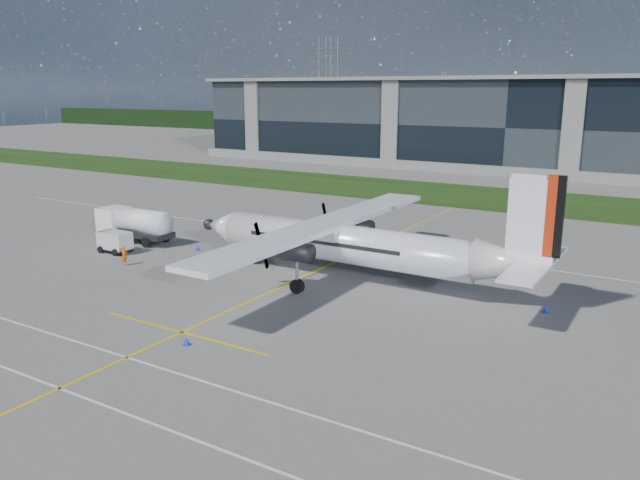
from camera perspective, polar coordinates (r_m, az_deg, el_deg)
name	(u,v)px	position (r m, az deg, el deg)	size (l,w,h in m)	color
ground	(433,204)	(76.37, 10.26, 3.26)	(400.00, 400.00, 0.00)	slate
grass_strip	(455,195)	(83.78, 12.26, 4.08)	(400.00, 18.00, 0.04)	#1A360E
terminal_building	(521,125)	(113.59, 17.93, 9.96)	(120.00, 20.00, 15.00)	black
tree_line	(580,132)	(172.62, 22.68, 9.10)	(400.00, 6.00, 6.00)	black
pylon_west	(328,85)	(209.55, 0.75, 14.02)	(9.00, 4.60, 30.00)	gray
yellow_taxiway_centerline	(326,266)	(48.67, 0.58, -2.40)	(0.20, 70.00, 0.01)	yellow
white_lane_line	(20,373)	(34.20, -25.74, -10.93)	(90.00, 0.15, 0.01)	white
turboprop_aircraft	(355,223)	(43.88, 3.25, 1.57)	(27.62, 28.64, 8.59)	white
fuel_tanker_truck	(130,224)	(59.17, -16.95, 1.40)	(8.14, 2.64, 3.05)	white
baggage_tug	(115,242)	(55.33, -18.24, -0.19)	(2.97, 1.78, 1.78)	silver
ground_crew_person	(124,254)	(51.08, -17.46, -1.24)	(0.73, 0.52, 1.78)	#F25907
safety_cone_nose_stbd	(225,250)	(53.11, -8.71, -0.92)	(0.36, 0.36, 0.50)	#0C2ECC
safety_cone_fwd	(198,248)	(54.28, -11.13, -0.71)	(0.36, 0.36, 0.50)	#0C2ECC
safety_cone_tail	(546,309)	(41.09, 19.99, -5.95)	(0.36, 0.36, 0.50)	#0C2ECC
safety_cone_portwing	(187,341)	(34.76, -12.10, -8.99)	(0.36, 0.36, 0.50)	#0C2ECC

